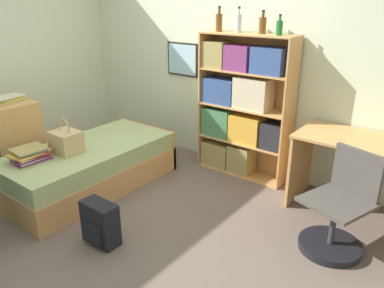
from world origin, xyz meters
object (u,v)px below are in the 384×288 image
at_px(handbag, 66,142).
at_px(backpack, 100,224).
at_px(bottle_green, 219,22).
at_px(bookcase, 240,108).
at_px(desk_chair, 337,220).
at_px(bottle_clear, 263,25).
at_px(desk, 370,165).
at_px(bottle_blue, 279,27).
at_px(magazine_pile_on_dresser, 6,99).
at_px(book_stack_on_bed, 30,154).
at_px(bottle_brown, 239,23).
at_px(bed, 91,166).
at_px(dresser, 9,141).

distance_m(handbag, backpack, 1.08).
bearing_deg(bottle_green, bookcase, 2.33).
bearing_deg(handbag, desk_chair, 17.08).
distance_m(bottle_clear, desk, 1.72).
distance_m(bottle_clear, bottle_blue, 0.23).
bearing_deg(magazine_pile_on_dresser, desk_chair, 14.94).
distance_m(book_stack_on_bed, bottle_blue, 2.73).
distance_m(handbag, bookcase, 1.92).
xyz_separation_m(bottle_brown, bottle_clear, (0.27, 0.02, -0.01)).
height_order(bed, bottle_brown, bottle_brown).
distance_m(book_stack_on_bed, desk_chair, 2.87).
bearing_deg(book_stack_on_bed, bookcase, 57.56).
height_order(bed, bottle_blue, bottle_blue).
relative_size(bottle_brown, desk, 0.20).
bearing_deg(bottle_blue, bed, -139.24).
distance_m(bookcase, backpack, 2.03).
height_order(magazine_pile_on_dresser, bottle_green, bottle_green).
distance_m(bed, desk_chair, 2.54).
distance_m(dresser, bookcase, 2.64).
xyz_separation_m(book_stack_on_bed, bottle_green, (0.90, 1.89, 1.17)).
height_order(bottle_green, bottle_brown, bottle_green).
relative_size(bottle_green, desk, 0.20).
distance_m(handbag, bottle_green, 2.07).
relative_size(dresser, bottle_green, 3.37).
bearing_deg(desk_chair, bottle_green, 155.83).
bearing_deg(bottle_clear, desk, -8.16).
relative_size(magazine_pile_on_dresser, bottle_clear, 1.64).
xyz_separation_m(dresser, magazine_pile_on_dresser, (0.01, 0.04, 0.47)).
bearing_deg(bottle_clear, backpack, -100.74).
bearing_deg(bottle_clear, handbag, -129.17).
relative_size(book_stack_on_bed, dresser, 0.43).
bearing_deg(desk, bottle_green, 175.69).
bearing_deg(dresser, desk, 24.77).
distance_m(desk, desk_chair, 0.70).
relative_size(book_stack_on_bed, backpack, 1.03).
xyz_separation_m(bookcase, desk, (1.46, -0.15, -0.25)).
bearing_deg(desk_chair, bookcase, 150.96).
relative_size(bed, bookcase, 1.14).
height_order(book_stack_on_bed, backpack, book_stack_on_bed).
distance_m(bookcase, desk_chair, 1.70).
distance_m(bottle_clear, backpack, 2.51).
bearing_deg(desk, desk_chair, -94.20).
height_order(bottle_green, bottle_clear, bottle_green).
bearing_deg(desk, bottle_clear, 171.84).
bearing_deg(bottle_green, bottle_brown, 6.61).
bearing_deg(handbag, backpack, -21.91).
xyz_separation_m(bed, backpack, (0.90, -0.62, -0.05)).
bearing_deg(handbag, dresser, -168.98).
height_order(bed, book_stack_on_bed, book_stack_on_bed).
relative_size(bed, handbag, 5.05).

